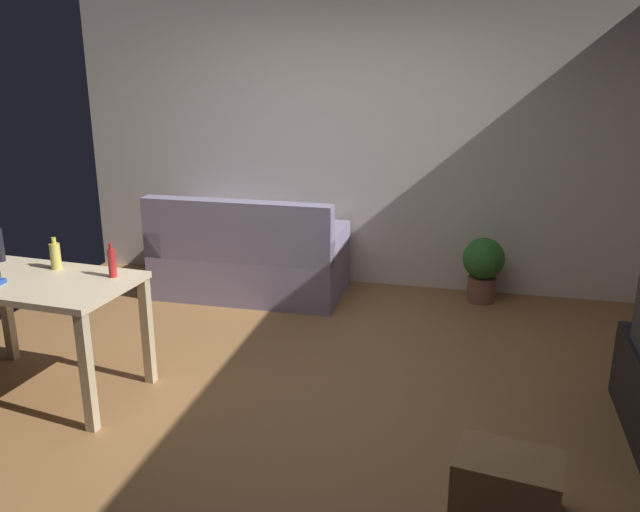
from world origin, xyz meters
The scene contains 9 objects.
ground_plane centered at (0.00, 0.00, -0.01)m, with size 5.20×4.40×0.02m, color olive.
wall_rear centered at (0.00, 2.20, 1.35)m, with size 5.20×0.10×2.70m, color silver.
couch centered at (-0.81, 1.59, 0.31)m, with size 1.65×0.84×0.92m.
desk centered at (-1.48, -0.40, 0.65)m, with size 1.25×0.79×0.76m.
potted_plant centered at (1.22, 1.90, 0.33)m, with size 0.36×0.36×0.57m.
storage_box centered at (1.34, -0.95, 0.15)m, with size 0.48×0.34×0.30m, color olive.
bottle_dark centered at (-1.92, -0.13, 0.88)m, with size 0.05×0.05×0.26m.
bottle_squat centered at (-1.47, -0.19, 0.85)m, with size 0.07×0.07×0.21m.
bottle_red centered at (-1.03, -0.26, 0.85)m, with size 0.05×0.05×0.22m.
Camera 1 is at (1.10, -3.69, 2.07)m, focal length 36.83 mm.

